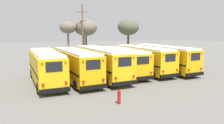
{
  "coord_description": "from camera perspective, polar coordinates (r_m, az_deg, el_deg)",
  "views": [
    {
      "loc": [
        -10.39,
        -22.07,
        5.18
      ],
      "look_at": [
        0.0,
        0.03,
        1.65
      ],
      "focal_mm": 35.0,
      "sensor_mm": 36.0,
      "label": 1
    }
  ],
  "objects": [
    {
      "name": "ground_plane",
      "position": [
        24.94,
        0.03,
        -3.77
      ],
      "size": [
        160.0,
        160.0,
        0.0
      ],
      "primitive_type": "plane",
      "color": "#66635E"
    },
    {
      "name": "school_bus_5",
      "position": [
        28.66,
        13.15,
        1.17
      ],
      "size": [
        2.74,
        10.81,
        3.24
      ],
      "color": "#EAAA0F",
      "rests_on": "ground"
    },
    {
      "name": "school_bus_2",
      "position": [
        23.85,
        -2.92,
        0.06
      ],
      "size": [
        2.74,
        10.76,
        3.29
      ],
      "color": "yellow",
      "rests_on": "ground"
    },
    {
      "name": "bare_tree_0",
      "position": [
        39.49,
        -7.45,
        8.51
      ],
      "size": [
        3.14,
        3.14,
        6.68
      ],
      "color": "brown",
      "rests_on": "ground"
    },
    {
      "name": "bare_tree_2",
      "position": [
        36.81,
        -6.82,
        8.87
      ],
      "size": [
        3.66,
        3.66,
        7.03
      ],
      "color": "brown",
      "rests_on": "ground"
    },
    {
      "name": "school_bus_4",
      "position": [
        27.15,
        8.0,
        0.88
      ],
      "size": [
        2.87,
        10.13,
        3.21
      ],
      "color": "yellow",
      "rests_on": "ground"
    },
    {
      "name": "utility_pole",
      "position": [
        34.87,
        -7.68,
        7.49
      ],
      "size": [
        1.8,
        0.25,
        9.15
      ],
      "color": "brown",
      "rests_on": "ground"
    },
    {
      "name": "bare_tree_1",
      "position": [
        35.52,
        -11.45,
        8.74
      ],
      "size": [
        2.61,
        2.61,
        6.66
      ],
      "color": "brown",
      "rests_on": "ground"
    },
    {
      "name": "bare_tree_3",
      "position": [
        40.21,
        4.28,
        9.0
      ],
      "size": [
        3.87,
        3.87,
        7.24
      ],
      "color": "#473323",
      "rests_on": "ground"
    },
    {
      "name": "school_bus_0",
      "position": [
        22.26,
        -16.86,
        -1.06
      ],
      "size": [
        2.6,
        9.72,
        3.19
      ],
      "color": "yellow",
      "rests_on": "ground"
    },
    {
      "name": "school_bus_3",
      "position": [
        25.69,
        2.55,
        0.36
      ],
      "size": [
        2.85,
        9.77,
        3.07
      ],
      "color": "#EAAA0F",
      "rests_on": "ground"
    },
    {
      "name": "school_bus_1",
      "position": [
        22.63,
        -9.46,
        -0.64
      ],
      "size": [
        2.66,
        9.99,
        3.21
      ],
      "color": "#EAAA0F",
      "rests_on": "ground"
    },
    {
      "name": "fire_hydrant",
      "position": [
        15.68,
        1.86,
        -9.07
      ],
      "size": [
        0.24,
        0.24,
        1.03
      ],
      "color": "#B21414",
      "rests_on": "ground"
    }
  ]
}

